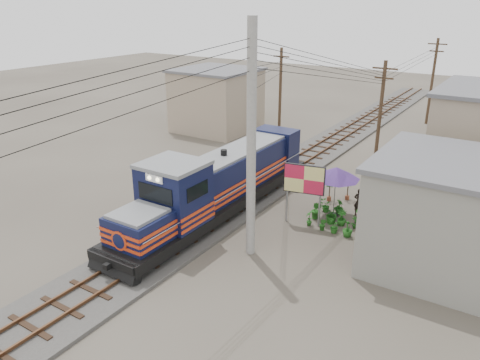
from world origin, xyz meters
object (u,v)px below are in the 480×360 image
Objects in this scene: billboard at (304,181)px; market_umbrella at (336,173)px; locomotive at (218,185)px; vendor at (359,202)px.

billboard is 1.96m from market_umbrella.
locomotive reaches higher than billboard.
market_umbrella is at bearing 48.27° from billboard.
locomotive is at bearing -149.46° from market_umbrella.
locomotive is 4.45m from billboard.
locomotive is 4.91× the size of market_umbrella.
market_umbrella is 2.00× the size of vendor.
billboard is 2.07× the size of vendor.
locomotive is 9.85× the size of vendor.
market_umbrella reaches higher than vendor.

